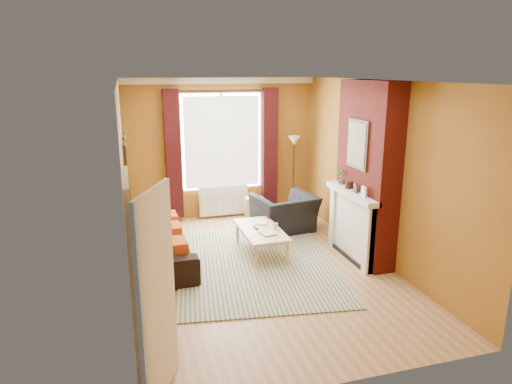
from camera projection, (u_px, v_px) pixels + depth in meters
ground at (261, 268)px, 6.98m from camera, size 5.50×5.50×0.00m
room_walls at (294, 174)px, 7.05m from camera, size 3.82×5.54×2.83m
striped_rug at (255, 262)px, 7.19m from camera, size 2.83×3.61×0.02m
sofa at (162, 243)px, 7.15m from camera, size 0.89×2.15×0.62m
armchair at (285, 213)px, 8.52m from camera, size 1.22×1.11×0.69m
coffee_table at (261, 232)px, 7.47m from camera, size 0.64×1.27×0.42m
wicker_stool at (254, 209)px, 9.15m from camera, size 0.47×0.47×0.47m
floor_lamp at (294, 153)px, 9.25m from camera, size 0.30×0.30×1.65m
book_a at (261, 234)px, 7.21m from camera, size 0.28×0.33×0.03m
book_b at (256, 222)px, 7.77m from camera, size 0.29×0.32×0.02m
mug at (275, 226)px, 7.48m from camera, size 0.12×0.12×0.09m
tv_remote at (256, 228)px, 7.49m from camera, size 0.06×0.16×0.02m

